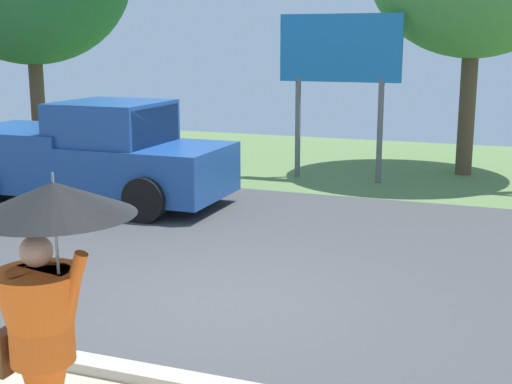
{
  "coord_description": "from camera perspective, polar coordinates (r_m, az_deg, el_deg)",
  "views": [
    {
      "loc": [
        3.1,
        -7.04,
        2.96
      ],
      "look_at": [
        0.08,
        1.0,
        1.1
      ],
      "focal_mm": 49.31,
      "sensor_mm": 36.0,
      "label": 1
    }
  ],
  "objects": [
    {
      "name": "roadside_billboard",
      "position": [
        15.07,
        6.81,
        10.56
      ],
      "size": [
        2.6,
        0.12,
        3.5
      ],
      "color": "slate",
      "rests_on": "ground_plane"
    },
    {
      "name": "pickup_truck",
      "position": [
        13.38,
        -13.18,
        2.9
      ],
      "size": [
        5.2,
        2.28,
        1.88
      ],
      "rotation": [
        0.0,
        0.0,
        0.07
      ],
      "color": "#1E478C",
      "rests_on": "ground_plane"
    },
    {
      "name": "monk_pedestrian",
      "position": [
        5.03,
        -16.67,
        -9.68
      ],
      "size": [
        1.11,
        1.07,
        2.13
      ],
      "rotation": [
        0.0,
        0.0,
        0.11
      ],
      "color": "#E55B19",
      "rests_on": "ground_plane"
    },
    {
      "name": "ground_plane",
      "position": [
        10.88,
        3.23,
        -3.86
      ],
      "size": [
        40.0,
        22.0,
        0.2
      ],
      "color": "#424244"
    }
  ]
}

